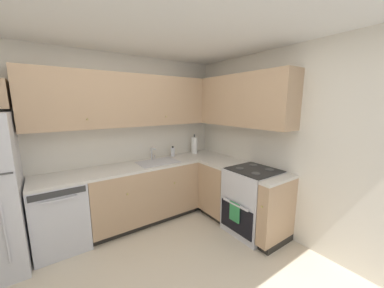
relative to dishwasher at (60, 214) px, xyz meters
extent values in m
cube|color=silver|center=(0.68, 0.33, 0.82)|extent=(3.79, 0.05, 2.50)
cube|color=silver|center=(2.55, -1.41, 0.82)|extent=(0.05, 3.52, 2.50)
cube|color=white|center=(0.68, -1.41, 2.09)|extent=(3.79, 3.52, 0.05)
cylinder|color=silver|center=(-0.46, -0.43, 0.14)|extent=(0.02, 0.02, 0.63)
cube|color=silver|center=(0.00, 0.00, 0.00)|extent=(0.60, 0.60, 0.87)
cube|color=#333333|center=(0.00, -0.30, 0.38)|extent=(0.55, 0.01, 0.07)
cube|color=silver|center=(0.00, -0.32, 0.31)|extent=(0.36, 0.02, 0.02)
cube|color=tan|center=(1.11, 0.00, 0.04)|extent=(1.62, 0.60, 0.78)
cube|color=black|center=(1.11, 0.03, -0.39)|extent=(1.62, 0.54, 0.09)
sphere|color=tan|center=(0.76, -0.31, 0.19)|extent=(0.02, 0.02, 0.02)
sphere|color=tan|center=(1.47, -0.31, 0.19)|extent=(0.02, 0.02, 0.02)
cube|color=beige|center=(1.11, 0.00, 0.45)|extent=(2.82, 0.60, 0.03)
cube|color=tan|center=(2.22, -0.56, 0.04)|extent=(0.60, 0.53, 0.78)
cube|color=black|center=(2.25, -0.56, -0.39)|extent=(0.54, 0.53, 0.09)
cube|color=tan|center=(2.22, -1.54, 0.04)|extent=(0.60, 0.15, 0.78)
cube|color=black|center=(2.25, -1.54, -0.39)|extent=(0.54, 0.15, 0.09)
sphere|color=tan|center=(1.91, -1.54, 0.19)|extent=(0.02, 0.02, 0.02)
cube|color=beige|center=(2.22, -0.56, 0.45)|extent=(0.60, 0.53, 0.03)
cube|color=beige|center=(2.22, -1.54, 0.45)|extent=(0.60, 0.15, 0.03)
cube|color=silver|center=(2.24, -1.15, 0.02)|extent=(0.64, 0.62, 0.90)
cube|color=black|center=(1.92, -1.15, -0.15)|extent=(0.02, 0.55, 0.38)
cube|color=silver|center=(1.90, -1.15, 0.06)|extent=(0.02, 0.43, 0.02)
cube|color=black|center=(2.24, -1.15, 0.47)|extent=(0.59, 0.60, 0.01)
cube|color=silver|center=(2.55, -1.15, 0.54)|extent=(0.03, 0.60, 0.15)
cylinder|color=#4C4C4C|center=(2.10, -1.28, 0.48)|extent=(0.11, 0.11, 0.01)
cylinder|color=#4C4C4C|center=(2.10, -1.01, 0.48)|extent=(0.11, 0.11, 0.01)
cylinder|color=#4C4C4C|center=(2.39, -1.28, 0.48)|extent=(0.11, 0.11, 0.01)
cylinder|color=#4C4C4C|center=(2.39, -1.01, 0.48)|extent=(0.11, 0.11, 0.01)
cube|color=#338C4C|center=(1.89, -1.14, -0.05)|extent=(0.02, 0.17, 0.26)
cube|color=tan|center=(0.95, 0.14, 1.40)|extent=(2.50, 0.32, 0.74)
sphere|color=tan|center=(0.40, -0.03, 1.17)|extent=(0.02, 0.02, 0.02)
sphere|color=tan|center=(1.50, -0.03, 1.17)|extent=(0.02, 0.02, 0.02)
cube|color=tan|center=(2.36, -0.63, 1.40)|extent=(0.32, 1.87, 0.74)
cube|color=#B7B7BC|center=(1.35, -0.03, 0.47)|extent=(0.61, 0.40, 0.01)
cube|color=gray|center=(1.35, -0.03, 0.42)|extent=(0.56, 0.36, 0.09)
cube|color=#99999E|center=(1.35, -0.03, 0.44)|extent=(0.02, 0.35, 0.06)
cylinder|color=silver|center=(1.35, 0.20, 0.57)|extent=(0.02, 0.02, 0.20)
cylinder|color=silver|center=(1.35, 0.13, 0.66)|extent=(0.02, 0.15, 0.02)
cylinder|color=silver|center=(1.40, 0.20, 0.50)|extent=(0.02, 0.02, 0.06)
cylinder|color=silver|center=(1.73, 0.18, 0.54)|extent=(0.07, 0.07, 0.15)
cylinder|color=#262626|center=(1.73, 0.18, 0.63)|extent=(0.03, 0.03, 0.03)
cylinder|color=white|center=(2.17, 0.16, 0.62)|extent=(0.11, 0.11, 0.30)
cylinder|color=#3F3F3F|center=(2.17, 0.16, 0.64)|extent=(0.02, 0.02, 0.36)
camera|label=1|loc=(-0.06, -2.97, 1.35)|focal=20.14mm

